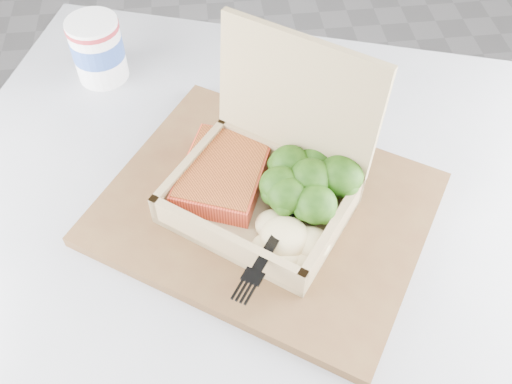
{
  "coord_description": "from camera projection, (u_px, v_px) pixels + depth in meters",
  "views": [
    {
      "loc": [
        0.19,
        -0.72,
        1.33
      ],
      "look_at": [
        0.24,
        -0.3,
        0.79
      ],
      "focal_mm": 40.0,
      "sensor_mm": 36.0,
      "label": 1
    }
  ],
  "objects": [
    {
      "name": "serving_tray",
      "position": [
        265.0,
        209.0,
        0.72
      ],
      "size": [
        0.49,
        0.47,
        0.02
      ],
      "primitive_type": "cube",
      "rotation": [
        0.0,
        0.0,
        -0.58
      ],
      "color": "brown",
      "rests_on": "cafe_table"
    },
    {
      "name": "mashed_potatoes",
      "position": [
        285.0,
        237.0,
        0.65
      ],
      "size": [
        0.09,
        0.08,
        0.03
      ],
      "primitive_type": "ellipsoid",
      "color": "#F8EAA0",
      "rests_on": "takeout_container"
    },
    {
      "name": "plastic_fork",
      "position": [
        283.0,
        224.0,
        0.64
      ],
      "size": [
        0.09,
        0.14,
        0.02
      ],
      "rotation": [
        0.0,
        0.0,
        2.59
      ],
      "color": "black",
      "rests_on": "mashed_potatoes"
    },
    {
      "name": "paper_cup",
      "position": [
        97.0,
        48.0,
        0.85
      ],
      "size": [
        0.08,
        0.08,
        0.1
      ],
      "color": "white",
      "rests_on": "cafe_table"
    },
    {
      "name": "floor",
      "position": [
        152.0,
        303.0,
        1.47
      ],
      "size": [
        4.0,
        4.0,
        0.0
      ],
      "primitive_type": "plane",
      "color": "#95949A",
      "rests_on": "ground"
    },
    {
      "name": "takeout_container",
      "position": [
        271.0,
        170.0,
        0.68
      ],
      "size": [
        0.27,
        0.27,
        0.2
      ],
      "rotation": [
        0.0,
        0.0,
        -0.65
      ],
      "color": "#9F855F",
      "rests_on": "serving_tray"
    },
    {
      "name": "broccoli_pile",
      "position": [
        310.0,
        185.0,
        0.69
      ],
      "size": [
        0.13,
        0.13,
        0.05
      ],
      "primitive_type": null,
      "color": "#356917",
      "rests_on": "takeout_container"
    },
    {
      "name": "cafe_table",
      "position": [
        246.0,
        313.0,
        0.85
      ],
      "size": [
        1.08,
        1.08,
        0.75
      ],
      "rotation": [
        0.0,
        0.0,
        -0.33
      ],
      "color": "black",
      "rests_on": "floor"
    },
    {
      "name": "salmon_fillet",
      "position": [
        223.0,
        174.0,
        0.71
      ],
      "size": [
        0.14,
        0.16,
        0.03
      ],
      "primitive_type": "cube",
      "rotation": [
        0.0,
        0.0,
        -0.37
      ],
      "color": "#E5492C",
      "rests_on": "takeout_container"
    },
    {
      "name": "receipt",
      "position": [
        318.0,
        106.0,
        0.84
      ],
      "size": [
        0.12,
        0.15,
        0.0
      ],
      "primitive_type": "cube",
      "rotation": [
        0.0,
        0.0,
        -0.36
      ],
      "color": "white",
      "rests_on": "cafe_table"
    }
  ]
}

